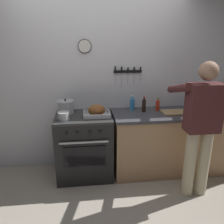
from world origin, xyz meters
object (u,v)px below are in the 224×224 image
stove (85,146)px  bottle_dish_soap (132,104)px  cutting_board (175,112)px  roasting_pan (97,111)px  bottle_hot_sauce (158,105)px  bottle_soy_sauce (144,105)px  saucepan (64,116)px  person_cook (201,123)px  stock_pot (66,107)px

stove → bottle_dish_soap: size_ratio=4.16×
cutting_board → roasting_pan: bearing=-178.2°
bottle_dish_soap → bottle_hot_sauce: bearing=-10.3°
bottle_soy_sauce → roasting_pan: bearing=-168.2°
saucepan → person_cook: bearing=-15.1°
stove → saucepan: 0.58m
person_cook → bottle_soy_sauce: bearing=37.9°
stock_pot → bottle_hot_sauce: stock_pot is taller
roasting_pan → bottle_hot_sauce: size_ratio=1.88×
roasting_pan → bottle_soy_sauce: size_ratio=1.58×
saucepan → bottle_hot_sauce: bearing=11.3°
stove → bottle_hot_sauce: 1.20m
roasting_pan → stock_pot: stock_pot is taller
roasting_pan → bottle_hot_sauce: (0.89, 0.18, 0.00)m
saucepan → bottle_dish_soap: size_ratio=0.69×
cutting_board → bottle_soy_sauce: 0.44m
person_cook → roasting_pan: (-1.19, 0.52, 0.02)m
saucepan → bottle_soy_sauce: size_ratio=0.67×
stove → roasting_pan: size_ratio=2.56×
stock_pot → saucepan: bearing=-91.0°
stove → bottle_dish_soap: (0.71, 0.18, 0.54)m
cutting_board → bottle_soy_sauce: size_ratio=1.62×
cutting_board → bottle_dish_soap: 0.61m
person_cook → roasting_pan: bearing=66.5°
stove → bottle_soy_sauce: (0.85, 0.07, 0.54)m
stove → cutting_board: 1.36m
stock_pot → bottle_soy_sauce: size_ratio=1.02×
stove → bottle_hot_sauce: bearing=6.1°
bottle_soy_sauce → cutting_board: bearing=-14.2°
saucepan → bottle_soy_sauce: 1.12m
stock_pot → bottle_hot_sauce: 1.31m
person_cook → bottle_dish_soap: person_cook is taller
stock_pot → bottle_dish_soap: 0.95m
cutting_board → stove: bearing=178.5°
saucepan → cutting_board: 1.53m
roasting_pan → bottle_dish_soap: (0.53, 0.25, 0.02)m
stock_pot → bottle_dish_soap: bottle_dish_soap is taller
bottle_dish_soap → saucepan: bearing=-161.1°
bottle_soy_sauce → bottle_hot_sauce: (0.21, 0.04, -0.02)m
person_cook → cutting_board: (-0.09, 0.55, -0.04)m
roasting_pan → bottle_soy_sauce: bearing=11.8°
stove → bottle_dish_soap: bottle_dish_soap is taller
person_cook → bottle_soy_sauce: 0.84m
bottle_soy_sauce → bottle_hot_sauce: 0.22m
roasting_pan → bottle_dish_soap: bearing=24.9°
bottle_dish_soap → bottle_soy_sauce: bottle_soy_sauce is taller
stock_pot → bottle_dish_soap: bearing=2.9°
bottle_soy_sauce → bottle_dish_soap: bearing=144.4°
stove → bottle_soy_sauce: bearing=5.0°
stock_pot → cutting_board: stock_pot is taller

